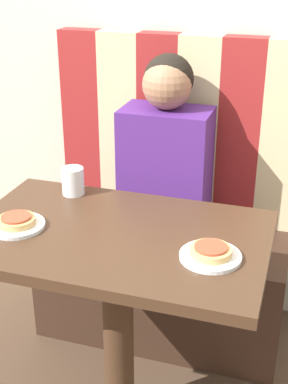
% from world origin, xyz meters
% --- Properties ---
extents(wall_back, '(7.00, 0.05, 2.60)m').
position_xyz_m(wall_back, '(0.00, 0.85, 1.30)').
color(wall_back, beige).
rests_on(wall_back, ground_plane).
extents(booth_seat, '(1.01, 0.47, 0.47)m').
position_xyz_m(booth_seat, '(0.00, 0.56, 0.24)').
color(booth_seat, '#382319').
rests_on(booth_seat, ground_plane).
extents(booth_backrest, '(1.01, 0.09, 0.77)m').
position_xyz_m(booth_backrest, '(-0.00, 0.75, 0.86)').
color(booth_backrest, maroon).
rests_on(booth_backrest, booth_seat).
extents(dining_table, '(0.91, 0.58, 0.76)m').
position_xyz_m(dining_table, '(0.00, 0.00, 0.64)').
color(dining_table, '#422B1C').
rests_on(dining_table, ground_plane).
extents(person, '(0.34, 0.22, 0.72)m').
position_xyz_m(person, '(0.00, 0.56, 0.82)').
color(person, '#4C237A').
rests_on(person, booth_seat).
extents(plate_left, '(0.17, 0.17, 0.01)m').
position_xyz_m(plate_left, '(-0.30, -0.06, 0.77)').
color(plate_left, white).
rests_on(plate_left, dining_table).
extents(plate_right, '(0.17, 0.17, 0.01)m').
position_xyz_m(plate_right, '(0.30, -0.06, 0.77)').
color(plate_right, white).
rests_on(plate_right, dining_table).
extents(pizza_left, '(0.12, 0.12, 0.03)m').
position_xyz_m(pizza_left, '(-0.30, -0.06, 0.79)').
color(pizza_left, tan).
rests_on(pizza_left, plate_left).
extents(pizza_right, '(0.12, 0.12, 0.03)m').
position_xyz_m(pizza_right, '(0.30, -0.06, 0.79)').
color(pizza_right, tan).
rests_on(pizza_right, plate_right).
extents(drinking_cup, '(0.08, 0.08, 0.10)m').
position_xyz_m(drinking_cup, '(-0.24, 0.22, 0.81)').
color(drinking_cup, silver).
rests_on(drinking_cup, dining_table).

